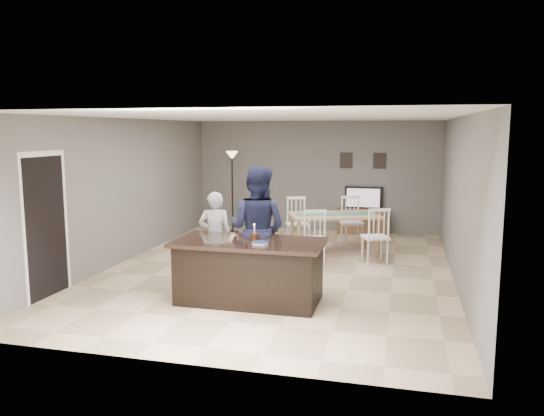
% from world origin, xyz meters
% --- Properties ---
extents(floor, '(8.00, 8.00, 0.00)m').
position_xyz_m(floor, '(0.00, 0.00, 0.00)').
color(floor, tan).
rests_on(floor, ground).
extents(room_shell, '(8.00, 8.00, 8.00)m').
position_xyz_m(room_shell, '(0.00, 0.00, 1.68)').
color(room_shell, slate).
rests_on(room_shell, floor).
extents(kitchen_island, '(2.15, 1.10, 0.90)m').
position_xyz_m(kitchen_island, '(0.00, -1.80, 0.45)').
color(kitchen_island, black).
rests_on(kitchen_island, floor).
extents(tv_console, '(1.20, 0.40, 0.60)m').
position_xyz_m(tv_console, '(1.20, 3.77, 0.30)').
color(tv_console, brown).
rests_on(tv_console, floor).
extents(television, '(0.91, 0.12, 0.53)m').
position_xyz_m(television, '(1.20, 3.84, 0.86)').
color(television, black).
rests_on(television, tv_console).
extents(tv_screen_glow, '(0.78, 0.00, 0.78)m').
position_xyz_m(tv_screen_glow, '(1.20, 3.76, 0.87)').
color(tv_screen_glow, orange).
rests_on(tv_screen_glow, tv_console).
extents(picture_frames, '(1.10, 0.02, 0.38)m').
position_xyz_m(picture_frames, '(1.15, 3.98, 1.75)').
color(picture_frames, black).
rests_on(picture_frames, room_shell).
extents(doorway, '(0.00, 2.10, 2.65)m').
position_xyz_m(doorway, '(-2.99, -2.30, 1.26)').
color(doorway, black).
rests_on(doorway, floor).
extents(woman, '(0.62, 0.51, 1.48)m').
position_xyz_m(woman, '(-0.87, -0.85, 0.74)').
color(woman, '#B6B6BB').
rests_on(woman, floor).
extents(man, '(1.07, 0.90, 1.95)m').
position_xyz_m(man, '(-0.04, -1.25, 0.97)').
color(man, '#1B1F3D').
rests_on(man, floor).
extents(birthday_cake, '(0.17, 0.17, 0.26)m').
position_xyz_m(birthday_cake, '(0.08, -1.81, 0.96)').
color(birthday_cake, gold).
rests_on(birthday_cake, kitchen_island).
extents(plate_stack, '(0.24, 0.24, 0.04)m').
position_xyz_m(plate_stack, '(0.21, -2.00, 0.92)').
color(plate_stack, white).
rests_on(plate_stack, kitchen_island).
extents(dining_table, '(2.26, 2.43, 1.06)m').
position_xyz_m(dining_table, '(0.81, 1.43, 0.68)').
color(dining_table, '#A27F58').
rests_on(dining_table, floor).
extents(floor_lamp, '(0.30, 0.30, 1.98)m').
position_xyz_m(floor_lamp, '(-1.87, 3.09, 1.54)').
color(floor_lamp, black).
rests_on(floor_lamp, floor).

